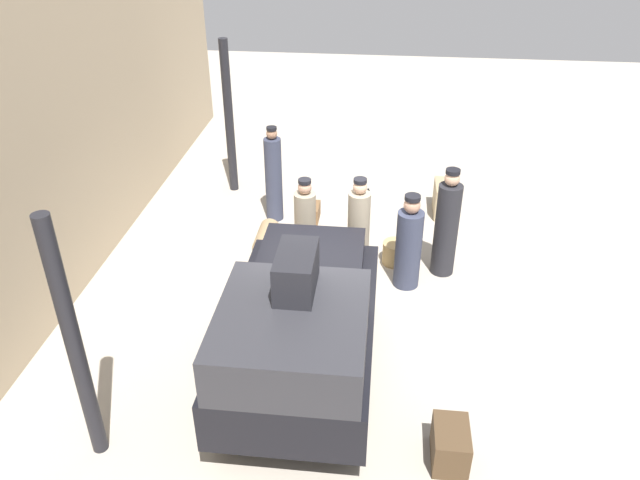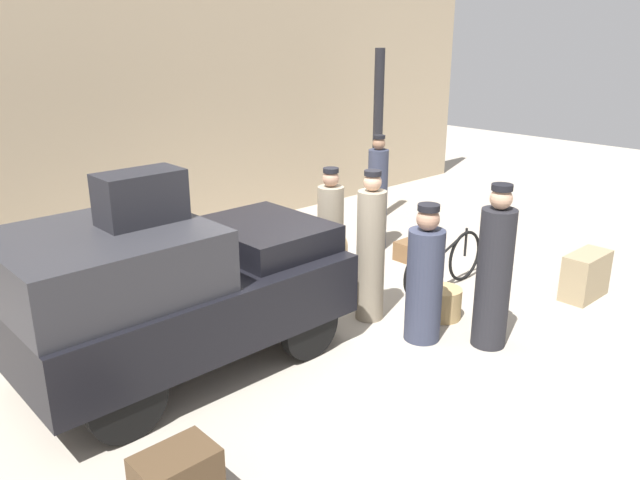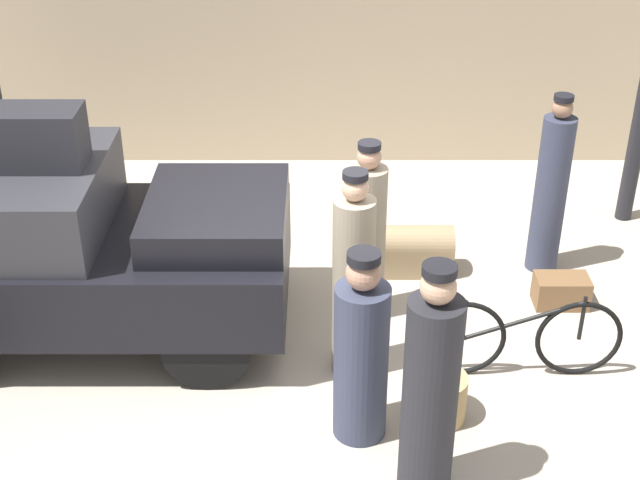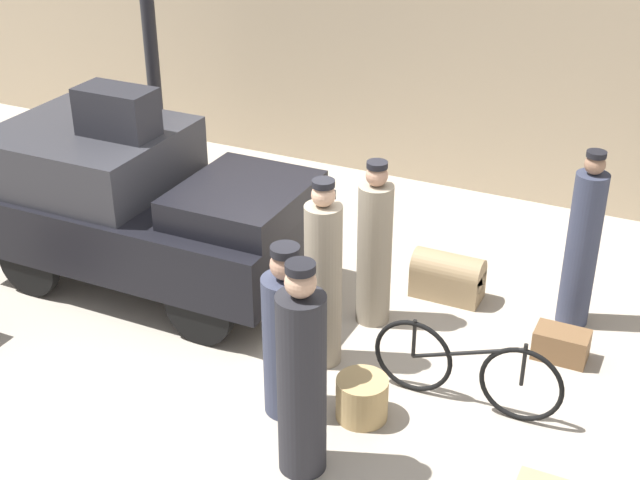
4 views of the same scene
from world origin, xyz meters
name	(u,v)px [view 1 (image 1 of 4)]	position (x,y,z in m)	size (l,w,h in m)	color
ground_plane	(331,299)	(0.00, 0.00, 0.00)	(30.00, 30.00, 0.00)	#A89E8E
station_building_facade	(55,156)	(0.00, 4.08, 2.25)	(16.00, 0.15, 4.50)	tan
canopy_pillar_left	(74,345)	(-3.24, 2.42, 1.56)	(0.18, 0.18, 3.13)	black
canopy_pillar_right	(229,118)	(3.69, 2.42, 1.56)	(0.18, 0.18, 3.13)	black
truck	(300,328)	(-1.90, 0.22, 0.92)	(3.43, 1.83, 1.66)	black
bicycle	(366,221)	(1.92, -0.45, 0.38)	(1.71, 0.04, 0.78)	black
wicker_basket	(396,253)	(1.17, -1.00, 0.19)	(0.45, 0.45, 0.39)	tan
porter_with_bicycle	(409,246)	(0.54, -1.17, 0.73)	(0.42, 0.42, 1.62)	#33384C
porter_standing_middle	(358,237)	(0.50, -0.37, 0.87)	(0.35, 0.35, 1.87)	gray
porter_lifting_near_truck	(274,177)	(2.51, 1.33, 0.87)	(0.32, 0.32, 1.86)	#33384C
conductor_in_dark_uniform	(305,232)	(0.66, 0.49, 0.81)	(0.35, 0.35, 1.75)	gray
porter_carrying_trunk	(446,227)	(0.99, -1.78, 0.86)	(0.39, 0.39, 1.88)	#232328
trunk_wicker_pale	(443,199)	(3.08, -1.91, 0.31)	(0.75, 0.36, 0.62)	#9E8966
suitcase_small_leather	(267,242)	(1.20, 1.25, 0.25)	(0.74, 0.36, 0.51)	#937A56
suitcase_tan_flat	(311,212)	(2.54, 0.63, 0.15)	(0.51, 0.31, 0.30)	brown
suitcase_black_upright	(450,445)	(-2.96, -1.64, 0.24)	(0.60, 0.40, 0.48)	#4C3823
trunk_on_truck_roof	(296,272)	(-2.11, 0.22, 1.91)	(0.80, 0.44, 0.50)	#232328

